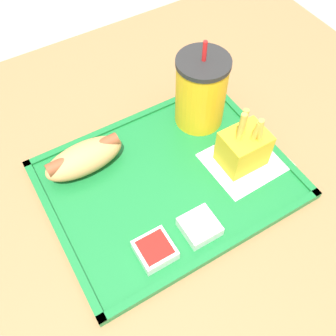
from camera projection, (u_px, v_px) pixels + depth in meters
name	position (u px, v px, depth m)	size (l,w,h in m)	color
ground_plane	(150.00, 306.00, 1.26)	(8.00, 8.00, 0.00)	#ADA393
dining_table	(144.00, 262.00, 0.96)	(1.16, 0.80, 0.74)	olive
food_tray	(168.00, 180.00, 0.64)	(0.39, 0.30, 0.01)	#197233
paper_napkin	(245.00, 160.00, 0.66)	(0.13, 0.11, 0.00)	white
soda_cup	(201.00, 91.00, 0.66)	(0.09, 0.09, 0.17)	gold
hot_dog_far	(84.00, 158.00, 0.63)	(0.13, 0.06, 0.05)	tan
fries_carton	(244.00, 148.00, 0.63)	(0.07, 0.06, 0.12)	gold
sauce_cup_mayo	(200.00, 226.00, 0.58)	(0.05, 0.05, 0.02)	silver
sauce_cup_ketchup	(155.00, 250.00, 0.56)	(0.05, 0.05, 0.02)	silver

